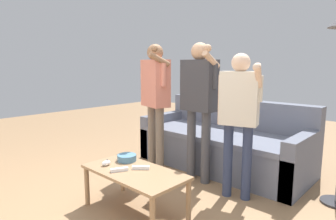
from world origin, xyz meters
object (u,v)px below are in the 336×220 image
at_px(player_center, 199,96).
at_px(game_remote_wand_far, 141,168).
at_px(couch, 224,144).
at_px(coffee_table, 134,176).
at_px(game_remote_nunchuk, 106,163).
at_px(player_right, 239,109).
at_px(player_left, 155,93).
at_px(snack_bowl, 127,158).
at_px(game_remote_wand_near, 119,170).

height_order(player_center, game_remote_wand_far, player_center).
bearing_deg(couch, player_center, -86.13).
xyz_separation_m(coffee_table, game_remote_nunchuk, (-0.28, -0.09, 0.08)).
height_order(player_center, player_right, player_center).
bearing_deg(player_left, player_center, 10.00).
bearing_deg(couch, game_remote_nunchuk, -97.23).
height_order(game_remote_nunchuk, player_center, player_center).
relative_size(game_remote_nunchuk, player_right, 0.06).
bearing_deg(game_remote_nunchuk, player_right, 50.95).
xyz_separation_m(player_center, player_right, (0.54, -0.09, -0.08)).
bearing_deg(snack_bowl, player_center, 75.54).
bearing_deg(coffee_table, game_remote_wand_near, -127.44).
relative_size(couch, game_remote_wand_near, 14.04).
distance_m(snack_bowl, player_left, 1.00).
height_order(couch, game_remote_nunchuk, couch).
xyz_separation_m(couch, player_left, (-0.54, -0.71, 0.68)).
bearing_deg(snack_bowl, player_left, 115.92).
relative_size(coffee_table, player_left, 0.61).
bearing_deg(couch, game_remote_wand_far, -86.59).
distance_m(player_center, game_remote_wand_far, 1.07).
bearing_deg(player_right, coffee_table, -119.97).
xyz_separation_m(couch, player_center, (0.04, -0.61, 0.68)).
height_order(coffee_table, snack_bowl, snack_bowl).
bearing_deg(couch, player_left, -127.16).
height_order(game_remote_nunchuk, player_right, player_right).
height_order(player_center, game_remote_wand_near, player_center).
height_order(player_left, player_right, player_left).
bearing_deg(game_remote_nunchuk, snack_bowl, 80.80).
relative_size(coffee_table, snack_bowl, 5.20).
distance_m(couch, game_remote_wand_near, 1.68).
xyz_separation_m(couch, player_right, (0.58, -0.70, 0.60)).
height_order(couch, coffee_table, couch).
bearing_deg(player_center, game_remote_wand_near, -92.56).
distance_m(game_remote_nunchuk, game_remote_wand_far, 0.34).
distance_m(game_remote_wand_near, game_remote_wand_far, 0.19).
xyz_separation_m(coffee_table, player_center, (-0.03, 0.97, 0.63)).
bearing_deg(coffee_table, player_right, 60.03).
height_order(player_right, game_remote_wand_near, player_right).
bearing_deg(player_right, game_remote_nunchuk, -129.05).
height_order(game_remote_nunchuk, game_remote_wand_far, game_remote_nunchuk).
xyz_separation_m(game_remote_nunchuk, player_left, (-0.33, 0.96, 0.56)).
distance_m(snack_bowl, player_right, 1.17).
bearing_deg(player_left, game_remote_wand_far, -51.93).
bearing_deg(coffee_table, player_left, 125.29).
bearing_deg(couch, coffee_table, -87.40).
height_order(couch, player_left, player_left).
relative_size(snack_bowl, game_remote_wand_near, 1.21).
bearing_deg(player_right, couch, 129.83).
relative_size(player_left, game_remote_wand_far, 11.30).
relative_size(player_left, game_remote_wand_near, 10.30).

